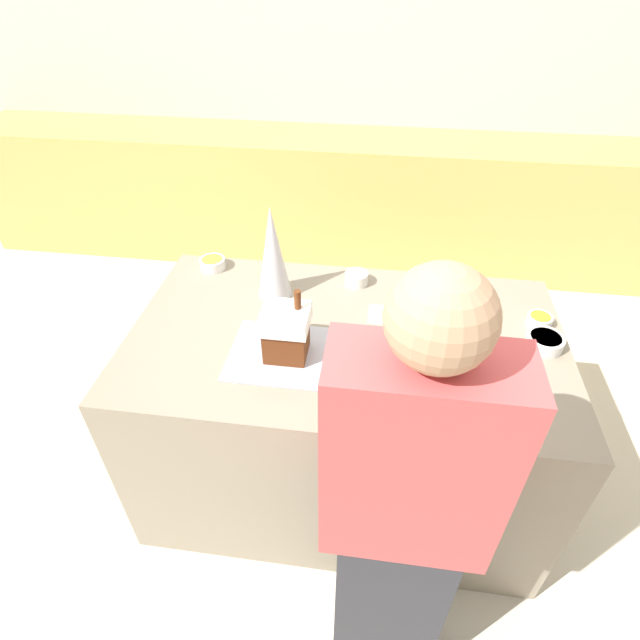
# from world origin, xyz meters

# --- Properties ---
(ground_plane) EXTENTS (12.00, 12.00, 0.00)m
(ground_plane) POSITION_xyz_m (0.00, 0.00, 0.00)
(ground_plane) COLOR beige
(wall_back) EXTENTS (8.00, 0.05, 2.60)m
(wall_back) POSITION_xyz_m (0.00, 2.39, 1.30)
(wall_back) COLOR beige
(wall_back) RESTS_ON ground_plane
(back_cabinet_block) EXTENTS (6.00, 0.60, 0.94)m
(back_cabinet_block) POSITION_xyz_m (0.00, 2.07, 0.47)
(back_cabinet_block) COLOR tan
(back_cabinet_block) RESTS_ON ground_plane
(kitchen_island) EXTENTS (1.65, 0.96, 0.89)m
(kitchen_island) POSITION_xyz_m (0.00, 0.00, 0.44)
(kitchen_island) COLOR gray
(kitchen_island) RESTS_ON ground_plane
(baking_tray) EXTENTS (0.41, 0.33, 0.01)m
(baking_tray) POSITION_xyz_m (-0.20, -0.14, 0.89)
(baking_tray) COLOR #B2B2BC
(baking_tray) RESTS_ON kitchen_island
(gingerbread_house) EXTENTS (0.16, 0.15, 0.26)m
(gingerbread_house) POSITION_xyz_m (-0.20, -0.14, 1.00)
(gingerbread_house) COLOR #5B2D14
(gingerbread_house) RESTS_ON baking_tray
(decorative_tree) EXTENTS (0.14, 0.14, 0.40)m
(decorative_tree) POSITION_xyz_m (-0.32, 0.23, 1.09)
(decorative_tree) COLOR silver
(decorative_tree) RESTS_ON kitchen_island
(candy_bowl_center_rear) EXTENTS (0.13, 0.13, 0.05)m
(candy_bowl_center_rear) POSITION_xyz_m (0.73, 0.03, 0.92)
(candy_bowl_center_rear) COLOR silver
(candy_bowl_center_rear) RESTS_ON kitchen_island
(candy_bowl_beside_tree) EXTENTS (0.11, 0.11, 0.05)m
(candy_bowl_beside_tree) POSITION_xyz_m (-0.64, 0.39, 0.91)
(candy_bowl_beside_tree) COLOR white
(candy_bowl_beside_tree) RESTS_ON kitchen_island
(candy_bowl_far_right) EXTENTS (0.10, 0.10, 0.05)m
(candy_bowl_far_right) POSITION_xyz_m (0.01, 0.35, 0.92)
(candy_bowl_far_right) COLOR white
(candy_bowl_far_right) RESTS_ON kitchen_island
(candy_bowl_near_tray_left) EXTENTS (0.09, 0.09, 0.04)m
(candy_bowl_near_tray_left) POSITION_xyz_m (0.74, 0.16, 0.91)
(candy_bowl_near_tray_left) COLOR white
(candy_bowl_near_tray_left) RESTS_ON kitchen_island
(cookbook) EXTENTS (0.19, 0.13, 0.02)m
(cookbook) POSITION_xyz_m (0.17, 0.12, 0.90)
(cookbook) COLOR #CCB78C
(cookbook) RESTS_ON kitchen_island
(person) EXTENTS (0.43, 0.54, 1.65)m
(person) POSITION_xyz_m (0.22, -0.70, 0.85)
(person) COLOR #333338
(person) RESTS_ON ground_plane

